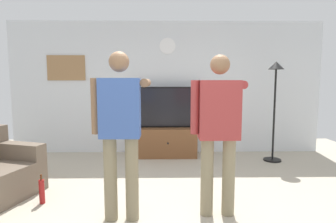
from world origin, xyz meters
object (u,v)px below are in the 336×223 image
(person_standing_nearer_couch, at_px, (219,125))
(tv_stand, at_px, (168,142))
(beverage_bottle, at_px, (42,191))
(framed_picture, at_px, (66,68))
(floor_lamp, at_px, (275,91))
(person_standing_nearer_lamp, at_px, (120,126))
(wall_clock, at_px, (168,46))
(television, at_px, (168,107))

(person_standing_nearer_couch, bearing_deg, tv_stand, 102.00)
(tv_stand, height_order, beverage_bottle, tv_stand)
(framed_picture, bearing_deg, floor_lamp, -9.45)
(tv_stand, height_order, person_standing_nearer_couch, person_standing_nearer_couch)
(tv_stand, distance_m, floor_lamp, 2.26)
(person_standing_nearer_couch, bearing_deg, person_standing_nearer_lamp, -175.14)
(framed_picture, bearing_deg, person_standing_nearer_lamp, -61.55)
(framed_picture, xyz_separation_m, beverage_bottle, (0.49, -2.43, -1.61))
(wall_clock, height_order, person_standing_nearer_couch, wall_clock)
(person_standing_nearer_lamp, distance_m, person_standing_nearer_couch, 1.06)
(television, relative_size, floor_lamp, 0.72)
(wall_clock, xyz_separation_m, person_standing_nearer_lamp, (-0.54, -2.82, -1.18))
(wall_clock, bearing_deg, beverage_bottle, -122.91)
(wall_clock, xyz_separation_m, framed_picture, (-2.06, 0.00, -0.44))
(person_standing_nearer_couch, height_order, beverage_bottle, person_standing_nearer_couch)
(framed_picture, distance_m, floor_lamp, 4.11)
(floor_lamp, relative_size, beverage_bottle, 5.05)
(television, relative_size, beverage_bottle, 3.63)
(television, bearing_deg, person_standing_nearer_couch, -78.21)
(person_standing_nearer_lamp, xyz_separation_m, person_standing_nearer_couch, (1.05, 0.09, -0.01))
(person_standing_nearer_lamp, height_order, person_standing_nearer_couch, person_standing_nearer_lamp)
(floor_lamp, xyz_separation_m, beverage_bottle, (-3.54, -1.76, -1.17))
(television, xyz_separation_m, beverage_bottle, (-1.57, -2.18, -0.82))
(television, relative_size, framed_picture, 1.73)
(floor_lamp, bearing_deg, tv_stand, 169.18)
(tv_stand, relative_size, person_standing_nearer_couch, 0.64)
(wall_clock, bearing_deg, tv_stand, -90.00)
(person_standing_nearer_couch, bearing_deg, wall_clock, 100.76)
(television, distance_m, person_standing_nearer_lamp, 2.63)
(framed_picture, bearing_deg, wall_clock, -0.14)
(wall_clock, distance_m, framed_picture, 2.11)
(tv_stand, bearing_deg, person_standing_nearer_couch, -78.00)
(person_standing_nearer_lamp, bearing_deg, floor_lamp, 40.66)
(beverage_bottle, bearing_deg, floor_lamp, 26.46)
(person_standing_nearer_lamp, relative_size, person_standing_nearer_couch, 1.01)
(person_standing_nearer_lamp, bearing_deg, wall_clock, 79.24)
(television, distance_m, beverage_bottle, 2.81)
(tv_stand, distance_m, television, 0.69)
(television, xyz_separation_m, person_standing_nearer_couch, (0.52, -2.48, 0.03))
(wall_clock, distance_m, beverage_bottle, 3.55)
(wall_clock, xyz_separation_m, person_standing_nearer_couch, (0.52, -2.73, -1.19))
(television, bearing_deg, wall_clock, 90.00)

